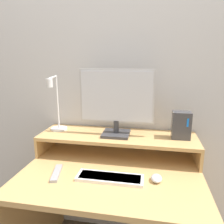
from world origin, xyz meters
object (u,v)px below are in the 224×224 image
at_px(desk_lamp, 56,110).
at_px(mouse, 156,178).
at_px(remote_control, 57,173).
at_px(keyboard, 110,178).
at_px(router_dock, 181,125).
at_px(monitor, 116,101).

bearing_deg(desk_lamp, mouse, -21.87).
relative_size(mouse, remote_control, 0.43).
relative_size(keyboard, mouse, 4.56).
bearing_deg(router_dock, keyboard, -140.28).
relative_size(keyboard, remote_control, 1.97).
relative_size(router_dock, remote_control, 0.95).
relative_size(desk_lamp, remote_control, 2.09).
bearing_deg(mouse, remote_control, -176.78).
bearing_deg(remote_control, keyboard, 0.37).
bearing_deg(mouse, monitor, 132.73).
bearing_deg(router_dock, mouse, -116.13).
xyz_separation_m(monitor, keyboard, (0.02, -0.32, -0.36)).
height_order(monitor, remote_control, monitor).
distance_m(mouse, remote_control, 0.56).
bearing_deg(mouse, keyboard, -173.28).
bearing_deg(desk_lamp, router_dock, 1.94).
distance_m(monitor, router_dock, 0.44).
relative_size(desk_lamp, mouse, 4.85).
relative_size(monitor, remote_control, 2.60).
distance_m(monitor, desk_lamp, 0.42).
relative_size(router_dock, keyboard, 0.48).
bearing_deg(monitor, mouse, -47.27).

